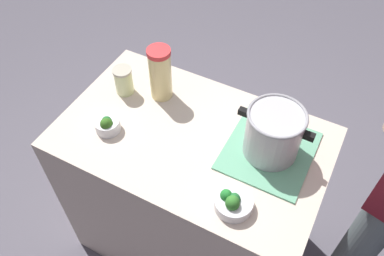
# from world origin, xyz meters

# --- Properties ---
(ground_plane) EXTENTS (8.00, 8.00, 0.00)m
(ground_plane) POSITION_xyz_m (0.00, 0.00, 0.00)
(ground_plane) COLOR slate
(counter_slab) EXTENTS (1.07, 0.66, 0.91)m
(counter_slab) POSITION_xyz_m (0.00, 0.00, 0.45)
(counter_slab) COLOR beige
(counter_slab) RESTS_ON ground_plane
(dish_cloth) EXTENTS (0.32, 0.35, 0.01)m
(dish_cloth) POSITION_xyz_m (0.30, 0.07, 0.91)
(dish_cloth) COLOR #69B18A
(dish_cloth) RESTS_ON counter_slab
(cooking_pot) EXTENTS (0.28, 0.21, 0.20)m
(cooking_pot) POSITION_xyz_m (0.30, 0.07, 1.02)
(cooking_pot) COLOR #B7B7BC
(cooking_pot) RESTS_ON dish_cloth
(lemonade_pitcher) EXTENTS (0.10, 0.10, 0.24)m
(lemonade_pitcher) POSITION_xyz_m (-0.22, 0.15, 1.03)
(lemonade_pitcher) COLOR #F5DC8E
(lemonade_pitcher) RESTS_ON counter_slab
(mason_jar) EXTENTS (0.08, 0.08, 0.12)m
(mason_jar) POSITION_xyz_m (-0.38, 0.09, 0.97)
(mason_jar) COLOR beige
(mason_jar) RESTS_ON counter_slab
(broccoli_bowl_front) EXTENTS (0.13, 0.13, 0.08)m
(broccoli_bowl_front) POSITION_xyz_m (0.27, -0.21, 0.94)
(broccoli_bowl_front) COLOR silver
(broccoli_bowl_front) RESTS_ON counter_slab
(broccoli_bowl_center) EXTENTS (0.10, 0.10, 0.08)m
(broccoli_bowl_center) POSITION_xyz_m (-0.31, -0.13, 0.94)
(broccoli_bowl_center) COLOR silver
(broccoli_bowl_center) RESTS_ON counter_slab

